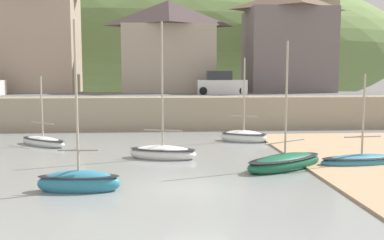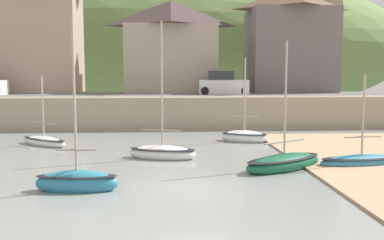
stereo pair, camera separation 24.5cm
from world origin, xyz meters
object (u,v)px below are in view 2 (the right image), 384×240
waterfront_building_right (290,40)px  motorboat_with_cabin (77,181)px  sailboat_far_left (44,141)px  sailboat_blue_trim (244,137)px  church_with_spire (324,20)px  sailboat_tall_mast (284,162)px  rowboat_small_beached (361,161)px  waterfront_building_left (41,29)px  waterfront_building_centre (171,46)px  fishing_boat_green (162,152)px  parked_car_by_wall (223,85)px

waterfront_building_right → motorboat_with_cabin: waterfront_building_right is taller
sailboat_far_left → motorboat_with_cabin: bearing=-30.6°
sailboat_blue_trim → sailboat_far_left: 11.91m
church_with_spire → sailboat_far_left: (-23.46, -19.29, -9.37)m
sailboat_blue_trim → sailboat_tall_mast: size_ratio=0.92×
rowboat_small_beached → sailboat_blue_trim: bearing=111.1°
waterfront_building_left → waterfront_building_centre: size_ratio=1.32×
sailboat_blue_trim → fishing_boat_green: (-4.98, -4.96, -0.00)m
fishing_boat_green → sailboat_tall_mast: (5.34, -2.70, -0.01)m
fishing_boat_green → sailboat_far_left: fishing_boat_green is taller
fishing_boat_green → sailboat_far_left: bearing=164.0°
church_with_spire → motorboat_with_cabin: size_ratio=2.24×
motorboat_with_cabin → parked_car_by_wall: (7.97, 20.74, 2.87)m
parked_car_by_wall → waterfront_building_right: bearing=35.3°
fishing_boat_green → waterfront_building_left: bearing=135.2°
rowboat_small_beached → fishing_boat_green: size_ratio=0.63×
waterfront_building_right → sailboat_blue_trim: bearing=-115.3°
waterfront_building_right → motorboat_with_cabin: (-14.88, -25.24, -6.91)m
waterfront_building_centre → church_with_spire: bearing=14.1°
rowboat_small_beached → fishing_boat_green: fishing_boat_green is taller
church_with_spire → rowboat_small_beached: size_ratio=3.25×
waterfront_building_right → sailboat_far_left: size_ratio=2.31×
waterfront_building_left → parked_car_by_wall: (16.06, -4.50, -4.99)m
sailboat_blue_trim → fishing_boat_green: size_ratio=0.78×
fishing_boat_green → parked_car_by_wall: 16.11m
waterfront_building_centre → sailboat_far_left: size_ratio=2.07×
church_with_spire → sailboat_far_left: 31.79m
fishing_boat_green → motorboat_with_cabin: fishing_boat_green is taller
rowboat_small_beached → sailboat_tall_mast: 3.68m
sailboat_tall_mast → sailboat_far_left: (-12.25, 6.95, -0.05)m
sailboat_tall_mast → church_with_spire: bearing=35.3°
waterfront_building_right → sailboat_tall_mast: (-6.54, -22.25, -6.96)m
rowboat_small_beached → sailboat_far_left: size_ratio=1.04×
sailboat_tall_mast → motorboat_with_cabin: bearing=168.2°
waterfront_building_centre → sailboat_tall_mast: size_ratio=1.50×
waterfront_building_centre → rowboat_small_beached: bearing=-69.1°
sailboat_far_left → sailboat_blue_trim: bearing=41.4°
fishing_boat_green → sailboat_blue_trim: bearing=60.5°
waterfront_building_left → church_with_spire: size_ratio=0.81×
waterfront_building_left → sailboat_far_left: 17.74m
sailboat_far_left → waterfront_building_centre: bearing=101.7°
waterfront_building_centre → rowboat_small_beached: size_ratio=2.00×
rowboat_small_beached → parked_car_by_wall: (-4.03, 17.35, 2.97)m
motorboat_with_cabin → parked_car_by_wall: motorboat_with_cabin is taller
waterfront_building_right → waterfront_building_left: bearing=180.0°
waterfront_building_left → motorboat_with_cabin: bearing=-72.2°
sailboat_blue_trim → sailboat_far_left: size_ratio=1.27×
waterfront_building_left → waterfront_building_centre: waterfront_building_left is taller
rowboat_small_beached → waterfront_building_centre: bearing=103.1°
waterfront_building_left → sailboat_blue_trim: bearing=-42.2°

